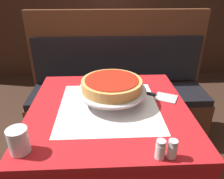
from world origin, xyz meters
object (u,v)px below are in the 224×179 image
(dining_table_front, at_px, (109,122))
(booth_bench, at_px, (118,103))
(pizza_pan_stand, at_px, (112,91))
(deep_dish_pizza, at_px, (112,84))
(condiment_caddy, at_px, (110,30))
(pizza_server, at_px, (153,95))
(salt_shaker, at_px, (160,149))
(dining_table_rear, at_px, (115,41))
(pepper_shaker, at_px, (172,149))
(water_glass_near, at_px, (19,141))

(dining_table_front, xyz_separation_m, booth_bench, (0.11, 0.76, -0.33))
(pizza_pan_stand, height_order, deep_dish_pizza, deep_dish_pizza)
(pizza_pan_stand, distance_m, condiment_caddy, 1.62)
(deep_dish_pizza, height_order, pizza_server, deep_dish_pizza)
(pizza_pan_stand, height_order, salt_shaker, salt_shaker)
(pizza_pan_stand, distance_m, pizza_server, 0.26)
(deep_dish_pizza, xyz_separation_m, condiment_caddy, (0.06, 1.62, -0.05))
(pizza_pan_stand, xyz_separation_m, deep_dish_pizza, (0.00, 0.00, 0.04))
(dining_table_rear, height_order, booth_bench, booth_bench)
(booth_bench, relative_size, pepper_shaker, 19.90)
(dining_table_front, relative_size, deep_dish_pizza, 2.61)
(deep_dish_pizza, height_order, pepper_shaker, deep_dish_pizza)
(deep_dish_pizza, bearing_deg, dining_table_rear, 85.95)
(dining_table_front, xyz_separation_m, pizza_pan_stand, (0.02, 0.05, 0.17))
(deep_dish_pizza, relative_size, pizza_server, 1.08)
(pizza_pan_stand, bearing_deg, salt_shaker, -69.30)
(pizza_server, xyz_separation_m, salt_shaker, (-0.08, -0.49, 0.04))
(deep_dish_pizza, bearing_deg, pizza_pan_stand, -90.00)
(condiment_caddy, bearing_deg, pizza_server, -83.00)
(booth_bench, relative_size, condiment_caddy, 8.57)
(dining_table_rear, relative_size, condiment_caddy, 4.27)
(dining_table_rear, relative_size, deep_dish_pizza, 2.43)
(pepper_shaker, height_order, condiment_caddy, condiment_caddy)
(dining_table_front, xyz_separation_m, condiment_caddy, (0.07, 1.67, 0.15))
(booth_bench, relative_size, water_glass_near, 14.93)
(booth_bench, bearing_deg, condiment_caddy, 92.25)
(dining_table_front, height_order, pizza_server, pizza_server)
(salt_shaker, relative_size, condiment_caddy, 0.44)
(pizza_server, bearing_deg, booth_bench, 103.47)
(booth_bench, distance_m, condiment_caddy, 1.03)
(booth_bench, distance_m, pizza_server, 0.79)
(dining_table_rear, xyz_separation_m, pizza_pan_stand, (-0.12, -1.69, 0.17))
(dining_table_front, bearing_deg, dining_table_rear, 85.47)
(booth_bench, height_order, pizza_server, booth_bench)
(booth_bench, height_order, pepper_shaker, booth_bench)
(salt_shaker, bearing_deg, pizza_pan_stand, 110.70)
(pizza_pan_stand, height_order, pizza_server, pizza_pan_stand)
(dining_table_rear, bearing_deg, salt_shaker, -88.86)
(pepper_shaker, bearing_deg, pizza_pan_stand, 115.85)
(condiment_caddy, bearing_deg, dining_table_front, -92.54)
(pizza_pan_stand, distance_m, pepper_shaker, 0.48)
(deep_dish_pizza, height_order, condiment_caddy, condiment_caddy)
(dining_table_front, xyz_separation_m, salt_shaker, (0.18, -0.38, 0.14))
(dining_table_front, bearing_deg, deep_dish_pizza, 69.10)
(water_glass_near, bearing_deg, condiment_caddy, 77.73)
(pizza_server, bearing_deg, pizza_pan_stand, -165.50)
(condiment_caddy, bearing_deg, water_glass_near, -102.27)
(pepper_shaker, relative_size, condiment_caddy, 0.43)
(dining_table_front, bearing_deg, salt_shaker, -64.73)
(pizza_pan_stand, height_order, pepper_shaker, pepper_shaker)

